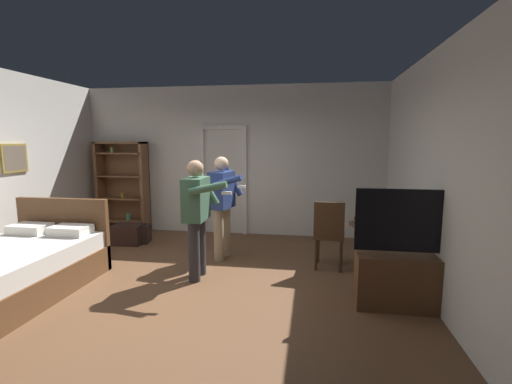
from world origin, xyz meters
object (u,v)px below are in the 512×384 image
Objects in this scene: bed at (17,267)px; bookshelf at (123,183)px; person_striped_shirt at (223,200)px; side_table at (370,240)px; laptop at (368,220)px; tv_flatscreen at (408,273)px; suitcase_dark at (128,234)px; bottle_on_table at (382,218)px; wooden_chair at (329,232)px; suitcase_small at (134,234)px; person_blue_shirt at (197,211)px.

bookshelf is (-0.24, 2.99, 0.67)m from bed.
person_striped_shirt is (2.40, -1.36, -0.06)m from bookshelf.
side_table is 0.29m from laptop.
bed is at bearing -85.46° from bookshelf.
tv_flatscreen is at bearing -29.28° from bookshelf.
bookshelf is 3.62× the size of suitcase_dark.
bookshelf is at bearing 159.44° from laptop.
suitcase_dark is (-1.86, 0.47, -0.74)m from person_striped_shirt.
tv_flatscreen is 1.08m from side_table.
bottle_on_table is 0.23× the size of wooden_chair.
side_table is 1.26× the size of suitcase_small.
laptop is (4.30, 1.29, 0.45)m from bed.
bed reaches higher than suitcase_small.
side_table reaches higher than suitcase_small.
wooden_chair reaches higher than suitcase_small.
side_table is at bearing 103.48° from tv_flatscreen.
bed reaches higher than wooden_chair.
wooden_chair is 0.62× the size of person_striped_shirt.
person_striped_shirt is at bearing -29.46° from bookshelf.
bookshelf is at bearing 150.72° from tv_flatscreen.
tv_flatscreen is 2.64m from person_blue_shirt.
laptop is 0.25× the size of person_blue_shirt.
wooden_chair is at bearing 19.36° from person_blue_shirt.
bookshelf reaches higher than suitcase_dark.
bed is at bearing -176.44° from tv_flatscreen.
suitcase_small is (-1.81, 0.58, -0.76)m from person_striped_shirt.
bed is 3.53× the size of suitcase_small.
tv_flatscreen reaches higher than bed.
bookshelf is 5.03m from bottle_on_table.
person_blue_shirt is 0.99× the size of person_striped_shirt.
person_blue_shirt reaches higher than tv_flatscreen.
suitcase_dark is at bearing -58.39° from bookshelf.
bookshelf is at bearing 117.33° from suitcase_small.
suitcase_small is (-3.43, 0.83, -0.38)m from wooden_chair.
person_blue_shirt is (-2.54, 0.49, 0.52)m from tv_flatscreen.
suitcase_small is at bearing -52.72° from bookshelf.
side_table is at bearing -19.93° from bookshelf.
bookshelf is at bearing 135.77° from person_blue_shirt.
side_table is at bearing 45.47° from laptop.
person_blue_shirt is 2.31m from suitcase_dark.
suitcase_small is (0.36, 2.21, -0.14)m from bed.
person_blue_shirt is (2.28, -2.22, -0.06)m from bookshelf.
side_table is at bearing -22.40° from suitcase_small.
side_table is 0.56m from wooden_chair.
person_blue_shirt is at bearing -167.02° from laptop.
bottle_on_table is (4.48, 1.25, 0.49)m from bed.
tv_flatscreen is at bearing -25.47° from suitcase_dark.
person_blue_shirt is at bearing -168.82° from bottle_on_table.
bed reaches higher than bottle_on_table.
suitcase_dark is (-3.99, 0.82, -0.57)m from laptop.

